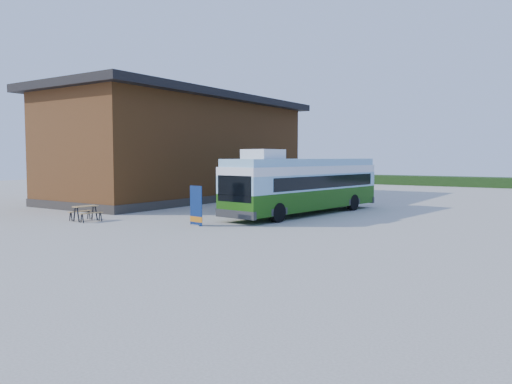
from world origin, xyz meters
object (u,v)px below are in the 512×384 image
Objects in this scene: person_a at (295,194)px; bus at (305,184)px; picnic_table at (85,210)px; slurry_tanker at (260,183)px; banner at (196,209)px; person_b at (228,198)px.

bus is at bearing -92.53° from person_a.
bus is 2.61m from person_a.
slurry_tanker is at bearing 97.60° from picnic_table.
banner reaches higher than person_a.
bus is 11.26m from picnic_table.
picnic_table is 0.86× the size of person_b.
banner is 0.35× the size of slurry_tanker.
banner is at bearing 50.09° from person_b.
person_a is at bearing 68.50° from picnic_table.
picnic_table is 7.53m from person_b.
person_b is (3.53, 6.65, 0.28)m from picnic_table.
bus reaches higher than person_a.
person_b is (-2.22, -3.69, -0.05)m from person_a.
person_b reaches higher than picnic_table.
person_b is at bearing -90.46° from slurry_tanker.
banner is 1.09× the size of person_b.
slurry_tanker is at bearing 144.11° from bus.
banner reaches higher than picnic_table.
person_a reaches higher than picnic_table.
slurry_tanker is (-5.50, 13.59, 0.43)m from banner.
bus is 6.50× the size of person_a.
person_b is 0.32× the size of slurry_tanker.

